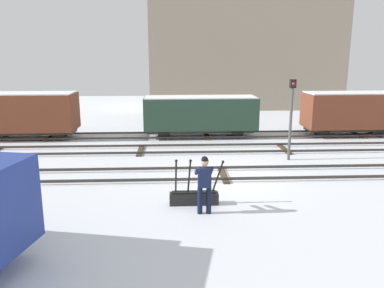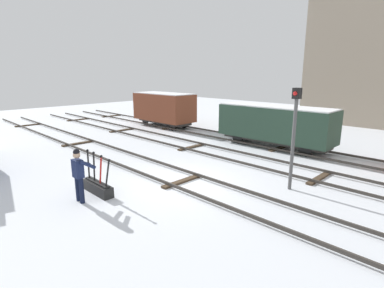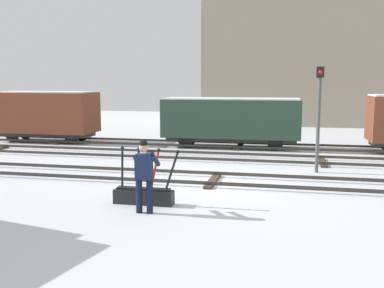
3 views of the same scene
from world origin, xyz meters
name	(u,v)px [view 2 (image 2 of 3)]	position (x,y,z in m)	size (l,w,h in m)	color
ground_plane	(183,182)	(0.00, 0.00, 0.00)	(60.00, 60.00, 0.00)	silver
track_main_line	(183,179)	(0.00, 0.00, 0.11)	(44.00, 1.94, 0.18)	#38332D
track_siding_near	(245,158)	(0.00, 4.00, 0.11)	(44.00, 1.94, 0.18)	#38332D
track_siding_far	(280,147)	(0.00, 7.28, 0.11)	(44.00, 1.94, 0.18)	#38332D
switch_lever_frame	(98,186)	(-1.28, -2.78, 0.25)	(1.70, 0.36, 1.45)	black
rail_worker	(79,172)	(-1.02, -3.50, 0.99)	(0.53, 0.64, 1.74)	#111831
signal_post	(294,128)	(3.19, 2.19, 2.19)	(0.24, 0.32, 3.54)	#4C4C4C
freight_car_back_track	(275,124)	(-0.39, 7.28, 1.33)	(6.32, 2.03, 2.30)	#2D2B28
freight_car_near_switch	(164,108)	(-9.80, 7.28, 1.46)	(4.98, 2.15, 2.55)	#2D2B28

